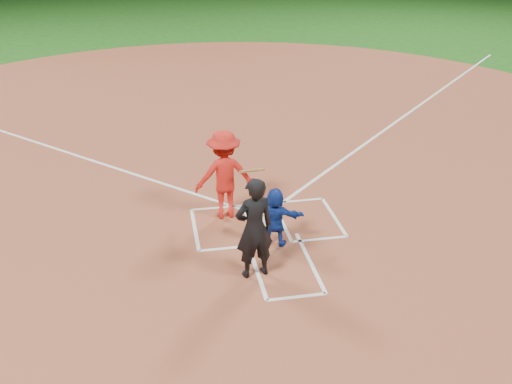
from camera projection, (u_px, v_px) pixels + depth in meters
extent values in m
plane|color=#174E13|center=(266.00, 223.00, 12.78)|extent=(120.00, 120.00, 0.00)
cylinder|color=brown|center=(228.00, 132.00, 18.07)|extent=(28.00, 28.00, 0.01)
cylinder|color=silver|center=(266.00, 222.00, 12.77)|extent=(0.60, 0.60, 0.02)
imported|color=navy|center=(275.00, 217.00, 11.68)|extent=(1.24, 0.78, 1.28)
imported|color=black|center=(254.00, 228.00, 10.51)|extent=(0.82, 0.63, 2.03)
cube|color=white|center=(217.00, 208.00, 13.42)|extent=(1.22, 0.08, 0.01)
cube|color=white|center=(228.00, 248.00, 11.80)|extent=(1.22, 0.08, 0.01)
cube|color=white|center=(250.00, 224.00, 12.71)|extent=(0.08, 1.83, 0.01)
cube|color=white|center=(195.00, 229.00, 12.51)|extent=(0.08, 1.83, 0.01)
cube|color=white|center=(298.00, 201.00, 13.74)|extent=(1.22, 0.08, 0.01)
cube|color=white|center=(319.00, 239.00, 12.12)|extent=(1.22, 0.08, 0.01)
cube|color=white|center=(282.00, 221.00, 12.83)|extent=(0.08, 1.83, 0.01)
cube|color=white|center=(334.00, 216.00, 13.03)|extent=(0.08, 1.83, 0.01)
cube|color=white|center=(256.00, 267.00, 11.18)|extent=(0.08, 2.20, 0.01)
cube|color=white|center=(310.00, 261.00, 11.36)|extent=(0.08, 2.20, 0.01)
cube|color=white|center=(297.00, 297.00, 10.30)|extent=(1.10, 0.08, 0.01)
cube|color=white|center=(418.00, 106.00, 20.44)|extent=(14.21, 14.21, 0.01)
cube|color=white|center=(2.00, 131.00, 18.11)|extent=(14.21, 14.21, 0.01)
imported|color=red|center=(224.00, 175.00, 12.64)|extent=(1.38, 0.86, 2.04)
cylinder|color=olive|center=(252.00, 171.00, 12.55)|extent=(0.68, 0.59, 0.28)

